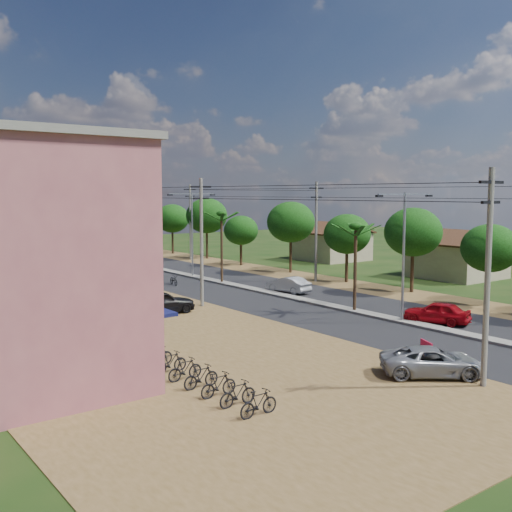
{
  "coord_description": "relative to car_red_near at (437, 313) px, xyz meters",
  "views": [
    {
      "loc": [
        -28.93,
        -23.57,
        7.97
      ],
      "look_at": [
        -0.62,
        14.16,
        3.0
      ],
      "focal_mm": 42.0,
      "sensor_mm": 36.0,
      "label": 1
    }
  ],
  "objects": [
    {
      "name": "ground",
      "position": [
        -1.5,
        1.43,
        -0.68
      ],
      "size": [
        160.0,
        160.0,
        0.0
      ],
      "primitive_type": "plane",
      "color": "black",
      "rests_on": "ground"
    },
    {
      "name": "road",
      "position": [
        -1.5,
        16.43,
        -0.66
      ],
      "size": [
        12.0,
        110.0,
        0.04
      ],
      "primitive_type": "cube",
      "color": "black",
      "rests_on": "ground"
    },
    {
      "name": "median",
      "position": [
        -1.5,
        19.43,
        -0.59
      ],
      "size": [
        1.0,
        90.0,
        0.18
      ],
      "primitive_type": "cube",
      "color": "#605E56",
      "rests_on": "ground"
    },
    {
      "name": "dirt_lot_west",
      "position": [
        -16.5,
        9.43,
        -0.66
      ],
      "size": [
        18.0,
        46.0,
        0.04
      ],
      "primitive_type": "cube",
      "color": "brown",
      "rests_on": "ground"
    },
    {
      "name": "dirt_shoulder_east",
      "position": [
        7.0,
        16.43,
        -0.66
      ],
      "size": [
        5.0,
        90.0,
        0.03
      ],
      "primitive_type": "cube",
      "color": "brown",
      "rests_on": "ground"
    },
    {
      "name": "shophouse_pink",
      "position": [
        -23.48,
        1.43,
        4.48
      ],
      "size": [
        9.0,
        6.4,
        10.3
      ],
      "color": "#8B464E",
      "rests_on": "ground"
    },
    {
      "name": "house_east_near",
      "position": [
        18.5,
        11.43,
        1.72
      ],
      "size": [
        7.6,
        7.5,
        4.6
      ],
      "color": "gray",
      "rests_on": "ground"
    },
    {
      "name": "house_east_far",
      "position": [
        19.5,
        29.43,
        1.72
      ],
      "size": [
        7.6,
        7.5,
        4.6
      ],
      "color": "gray",
      "rests_on": "ground"
    },
    {
      "name": "tree_east_b",
      "position": [
        7.8,
        1.43,
        3.44
      ],
      "size": [
        4.0,
        4.0,
        5.83
      ],
      "color": "black",
      "rests_on": "ground"
    },
    {
      "name": "tree_east_c",
      "position": [
        8.2,
        8.43,
        4.19
      ],
      "size": [
        4.6,
        4.6,
        6.83
      ],
      "color": "black",
      "rests_on": "ground"
    },
    {
      "name": "tree_east_d",
      "position": [
        7.9,
        15.43,
        3.66
      ],
      "size": [
        4.2,
        4.2,
        6.13
      ],
      "color": "black",
      "rests_on": "ground"
    },
    {
      "name": "tree_east_e",
      "position": [
        8.1,
        23.43,
        4.41
      ],
      "size": [
        4.8,
        4.8,
        7.14
      ],
      "color": "black",
      "rests_on": "ground"
    },
    {
      "name": "tree_east_f",
      "position": [
        7.7,
        31.43,
        3.21
      ],
      "size": [
        3.8,
        3.8,
        5.52
      ],
      "color": "black",
      "rests_on": "ground"
    },
    {
      "name": "tree_east_g",
      "position": [
        8.3,
        39.43,
        4.56
      ],
      "size": [
        5.0,
        5.0,
        7.38
      ],
      "color": "black",
      "rests_on": "ground"
    },
    {
      "name": "tree_east_h",
      "position": [
        8.0,
        47.43,
        3.96
      ],
      "size": [
        4.4,
        4.4,
        6.52
      ],
      "color": "black",
      "rests_on": "ground"
    },
    {
      "name": "palm_median_near",
      "position": [
        -1.5,
        5.43,
        4.86
      ],
      "size": [
        2.0,
        2.0,
        6.15
      ],
      "color": "black",
      "rests_on": "ground"
    },
    {
      "name": "palm_median_mid",
      "position": [
        -1.5,
        21.43,
        5.22
      ],
      "size": [
        2.0,
        2.0,
        6.55
      ],
      "color": "black",
      "rests_on": "ground"
    },
    {
      "name": "palm_median_far",
      "position": [
        -1.5,
        37.43,
        4.58
      ],
      "size": [
        2.0,
        2.0,
        5.85
      ],
      "color": "black",
      "rests_on": "ground"
    },
    {
      "name": "streetlight_near",
      "position": [
        -1.5,
        1.43,
        4.11
      ],
      "size": [
        5.1,
        0.18,
        8.0
      ],
      "color": "gray",
      "rests_on": "ground"
    },
    {
      "name": "streetlight_mid",
      "position": [
        -1.5,
        26.43,
        4.11
      ],
      "size": [
        5.1,
        0.18,
        8.0
      ],
      "color": "gray",
      "rests_on": "ground"
    },
    {
      "name": "streetlight_far",
      "position": [
        -1.5,
        51.43,
        4.11
      ],
      "size": [
        5.1,
        0.18,
        8.0
      ],
      "color": "gray",
      "rests_on": "ground"
    },
    {
      "name": "utility_pole_w_a",
      "position": [
        -8.5,
        -8.57,
        4.08
      ],
      "size": [
        1.6,
        0.24,
        9.0
      ],
      "color": "#605E56",
      "rests_on": "ground"
    },
    {
      "name": "utility_pole_w_b",
      "position": [
        -8.5,
        13.43,
        4.08
      ],
      "size": [
        1.6,
        0.24,
        9.0
      ],
      "color": "#605E56",
      "rests_on": "ground"
    },
    {
      "name": "utility_pole_w_c",
      "position": [
        -8.5,
        35.43,
        4.08
      ],
      "size": [
        1.6,
        0.24,
        9.0
      ],
      "color": "#605E56",
      "rests_on": "ground"
    },
    {
      "name": "utility_pole_w_d",
      "position": [
        -8.5,
        56.43,
        4.08
      ],
      "size": [
        1.6,
        0.24,
        9.0
      ],
      "color": "#605E56",
      "rests_on": "ground"
    },
    {
      "name": "utility_pole_e_b",
      "position": [
        6.0,
        17.43,
        4.08
      ],
      "size": [
        1.6,
        0.24,
        9.0
      ],
      "color": "#605E56",
      "rests_on": "ground"
    },
    {
      "name": "utility_pole_e_c",
      "position": [
        6.0,
        39.43,
        4.08
      ],
      "size": [
        1.6,
        0.24,
        9.0
      ],
      "color": "#605E56",
      "rests_on": "ground"
    },
    {
      "name": "car_red_near",
      "position": [
        0.0,
        0.0,
        0.0
      ],
      "size": [
        2.9,
        4.28,
        1.35
      ],
      "primitive_type": "imported",
      "rotation": [
        0.0,
        0.0,
        3.51
      ],
      "color": "maroon",
      "rests_on": "ground"
    },
    {
      "name": "car_silver_mid",
      "position": [
        0.0,
        14.15,
        -0.03
      ],
      "size": [
        1.88,
        4.06,
        1.29
      ],
      "primitive_type": "imported",
      "rotation": [
        0.0,
        0.0,
        3.28
      ],
      "color": "gray",
      "rests_on": "ground"
    },
    {
      "name": "car_white_far",
      "position": [
        -6.5,
        31.49,
        0.1
      ],
      "size": [
        2.45,
        5.43,
        1.54
      ],
      "primitive_type": "imported",
      "rotation": [
        0.0,
        0.0,
        -0.05
      ],
      "color": "silver",
      "rests_on": "ground"
    },
    {
      "name": "car_parked_silver",
      "position": [
        -9.0,
        -6.43,
        -0.05
      ],
      "size": [
        4.82,
        4.41,
        1.25
      ],
      "primitive_type": "imported",
      "rotation": [
        0.0,
        0.0,
        0.9
      ],
      "color": "gray",
      "rests_on": "ground"
    },
    {
      "name": "car_parked_dark",
      "position": [
        -12.2,
        12.67,
        0.11
      ],
      "size": [
        4.63,
        1.87,
        1.57
      ],
      "primitive_type": "imported",
      "rotation": [
        0.0,
        0.0,
        1.57
      ],
      "color": "black",
      "rests_on": "ground"
    },
    {
      "name": "moto_rider_west_a",
      "position": [
        -5.36,
        23.12,
        -0.22
      ],
      "size": [
        0.91,
        1.83,
        0.92
      ],
      "primitive_type": "imported",
      "rotation": [
        0.0,
        0.0,
        -0.18
      ],
      "color": "black",
      "rests_on": "ground"
    },
    {
      "name": "moto_rider_west_b",
      "position": [
        -2.7,
        38.42,
        -0.16
      ],
      "size": [
        1.11,
        1.76,
        1.03
      ],
      "primitive_type": "imported",
      "rotation": [
        0.0,
        0.0,
        -0.4
      ],
      "color": "black",
      "rests_on": "ground"
    },
    {
      "name": "roadside_sign",
      "position": [
        -7.0,
        -4.57,
        -0.23
      ],
      "size": [
        0.52,
        1.03,
        0.9
      ],
      "rotation": [
        0.0,
        0.0,
        -0.43
      ],
      "color": "#BC1135",
      "rests_on": "ground"
    },
    {
      "name": "parked_scooter_row",
      "position": [
        -17.95,
        -0.46,
        -0.18
      ],
      "size": [
        1.68,
        10.92,
        1.0
      ],
      "color": "black",
      "rests_on": "ground"
    }
  ]
}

